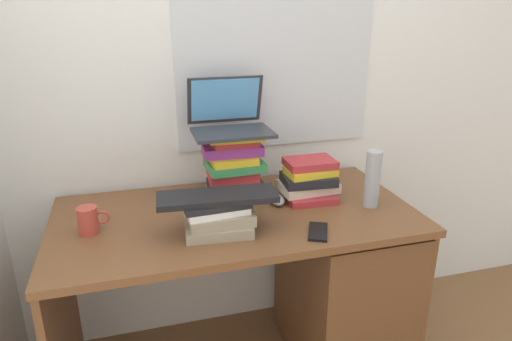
{
  "coord_description": "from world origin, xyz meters",
  "views": [
    {
      "loc": [
        -0.37,
        -1.59,
        1.54
      ],
      "look_at": [
        0.07,
        -0.03,
        0.95
      ],
      "focal_mm": 32.09,
      "sensor_mm": 36.0,
      "label": 1
    }
  ],
  "objects_px": {
    "computer_mouse": "(277,199)",
    "book_stack_keyboard_riser": "(218,217)",
    "keyboard": "(217,197)",
    "laptop": "(229,119)",
    "desk": "(319,279)",
    "cell_phone": "(318,232)",
    "water_bottle": "(372,179)",
    "mug": "(89,220)",
    "book_stack_side": "(309,180)",
    "book_stack_tall": "(234,168)"
  },
  "relations": [
    {
      "from": "water_bottle",
      "to": "mug",
      "type": "bearing_deg",
      "value": 176.48
    },
    {
      "from": "book_stack_side",
      "to": "computer_mouse",
      "type": "xyz_separation_m",
      "value": [
        -0.15,
        -0.02,
        -0.06
      ]
    },
    {
      "from": "book_stack_tall",
      "to": "water_bottle",
      "type": "bearing_deg",
      "value": -24.3
    },
    {
      "from": "laptop",
      "to": "mug",
      "type": "xyz_separation_m",
      "value": [
        -0.57,
        -0.22,
        -0.28
      ]
    },
    {
      "from": "laptop",
      "to": "computer_mouse",
      "type": "height_order",
      "value": "laptop"
    },
    {
      "from": "keyboard",
      "to": "water_bottle",
      "type": "xyz_separation_m",
      "value": [
        0.64,
        0.05,
        -0.02
      ]
    },
    {
      "from": "cell_phone",
      "to": "laptop",
      "type": "bearing_deg",
      "value": 140.81
    },
    {
      "from": "book_stack_tall",
      "to": "cell_phone",
      "type": "distance_m",
      "value": 0.46
    },
    {
      "from": "book_stack_keyboard_riser",
      "to": "keyboard",
      "type": "distance_m",
      "value": 0.08
    },
    {
      "from": "laptop",
      "to": "keyboard",
      "type": "distance_m",
      "value": 0.41
    },
    {
      "from": "book_stack_tall",
      "to": "computer_mouse",
      "type": "relative_size",
      "value": 2.67
    },
    {
      "from": "book_stack_keyboard_riser",
      "to": "mug",
      "type": "height_order",
      "value": "book_stack_keyboard_riser"
    },
    {
      "from": "desk",
      "to": "computer_mouse",
      "type": "distance_m",
      "value": 0.41
    },
    {
      "from": "book_stack_side",
      "to": "mug",
      "type": "bearing_deg",
      "value": -174.76
    },
    {
      "from": "keyboard",
      "to": "computer_mouse",
      "type": "relative_size",
      "value": 4.04
    },
    {
      "from": "desk",
      "to": "laptop",
      "type": "xyz_separation_m",
      "value": [
        -0.33,
        0.23,
        0.68
      ]
    },
    {
      "from": "laptop",
      "to": "water_bottle",
      "type": "height_order",
      "value": "laptop"
    },
    {
      "from": "computer_mouse",
      "to": "water_bottle",
      "type": "distance_m",
      "value": 0.39
    },
    {
      "from": "book_stack_tall",
      "to": "book_stack_keyboard_riser",
      "type": "height_order",
      "value": "book_stack_tall"
    },
    {
      "from": "desk",
      "to": "book_stack_keyboard_riser",
      "type": "bearing_deg",
      "value": -166.17
    },
    {
      "from": "book_stack_keyboard_riser",
      "to": "computer_mouse",
      "type": "relative_size",
      "value": 2.42
    },
    {
      "from": "book_stack_side",
      "to": "cell_phone",
      "type": "height_order",
      "value": "book_stack_side"
    },
    {
      "from": "book_stack_keyboard_riser",
      "to": "cell_phone",
      "type": "height_order",
      "value": "book_stack_keyboard_riser"
    },
    {
      "from": "desk",
      "to": "laptop",
      "type": "distance_m",
      "value": 0.79
    },
    {
      "from": "book_stack_side",
      "to": "mug",
      "type": "xyz_separation_m",
      "value": [
        -0.87,
        -0.08,
        -0.03
      ]
    },
    {
      "from": "book_stack_side",
      "to": "keyboard",
      "type": "distance_m",
      "value": 0.47
    },
    {
      "from": "water_bottle",
      "to": "cell_phone",
      "type": "bearing_deg",
      "value": -151.65
    },
    {
      "from": "book_stack_keyboard_riser",
      "to": "laptop",
      "type": "relative_size",
      "value": 0.79
    },
    {
      "from": "computer_mouse",
      "to": "book_stack_keyboard_riser",
      "type": "bearing_deg",
      "value": -147.33
    },
    {
      "from": "desk",
      "to": "cell_phone",
      "type": "height_order",
      "value": "cell_phone"
    },
    {
      "from": "desk",
      "to": "book_stack_side",
      "type": "bearing_deg",
      "value": 107.04
    },
    {
      "from": "desk",
      "to": "book_stack_keyboard_riser",
      "type": "height_order",
      "value": "book_stack_keyboard_riser"
    },
    {
      "from": "book_stack_keyboard_riser",
      "to": "computer_mouse",
      "type": "xyz_separation_m",
      "value": [
        0.28,
        0.18,
        -0.04
      ]
    },
    {
      "from": "book_stack_tall",
      "to": "mug",
      "type": "height_order",
      "value": "book_stack_tall"
    },
    {
      "from": "laptop",
      "to": "cell_phone",
      "type": "xyz_separation_m",
      "value": [
        0.22,
        -0.44,
        -0.32
      ]
    },
    {
      "from": "laptop",
      "to": "computer_mouse",
      "type": "bearing_deg",
      "value": -45.99
    },
    {
      "from": "book_stack_keyboard_riser",
      "to": "desk",
      "type": "bearing_deg",
      "value": 13.83
    },
    {
      "from": "laptop",
      "to": "water_bottle",
      "type": "xyz_separation_m",
      "value": [
        0.51,
        -0.28,
        -0.21
      ]
    },
    {
      "from": "water_bottle",
      "to": "desk",
      "type": "bearing_deg",
      "value": 162.62
    },
    {
      "from": "desk",
      "to": "book_stack_tall",
      "type": "distance_m",
      "value": 0.61
    },
    {
      "from": "desk",
      "to": "book_stack_keyboard_riser",
      "type": "xyz_separation_m",
      "value": [
        -0.45,
        -0.11,
        0.41
      ]
    },
    {
      "from": "book_stack_keyboard_riser",
      "to": "cell_phone",
      "type": "relative_size",
      "value": 1.85
    },
    {
      "from": "mug",
      "to": "laptop",
      "type": "bearing_deg",
      "value": 21.03
    },
    {
      "from": "book_stack_tall",
      "to": "laptop",
      "type": "height_order",
      "value": "laptop"
    },
    {
      "from": "computer_mouse",
      "to": "book_stack_side",
      "type": "bearing_deg",
      "value": 8.63
    },
    {
      "from": "cell_phone",
      "to": "keyboard",
      "type": "bearing_deg",
      "value": -172.93
    },
    {
      "from": "water_bottle",
      "to": "cell_phone",
      "type": "distance_m",
      "value": 0.36
    },
    {
      "from": "mug",
      "to": "book_stack_keyboard_riser",
      "type": "bearing_deg",
      "value": -15.26
    },
    {
      "from": "book_stack_keyboard_riser",
      "to": "book_stack_side",
      "type": "distance_m",
      "value": 0.47
    },
    {
      "from": "keyboard",
      "to": "laptop",
      "type": "bearing_deg",
      "value": 74.37
    }
  ]
}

